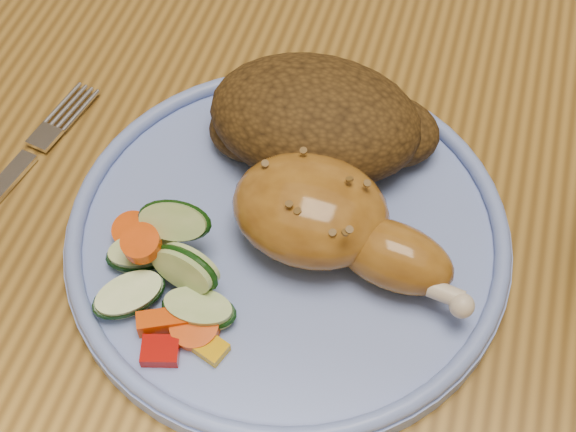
# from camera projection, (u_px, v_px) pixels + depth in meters

# --- Properties ---
(dining_table) EXTENTS (0.90, 1.40, 0.75)m
(dining_table) POSITION_uv_depth(u_px,v_px,m) (448.00, 264.00, 0.57)
(dining_table) COLOR olive
(dining_table) RESTS_ON ground
(plate) EXTENTS (0.26, 0.26, 0.01)m
(plate) POSITION_uv_depth(u_px,v_px,m) (288.00, 236.00, 0.48)
(plate) COLOR #728DDC
(plate) RESTS_ON dining_table
(plate_rim) EXTENTS (0.26, 0.26, 0.01)m
(plate_rim) POSITION_uv_depth(u_px,v_px,m) (288.00, 226.00, 0.47)
(plate_rim) COLOR #728DDC
(plate_rim) RESTS_ON plate
(chicken_leg) EXTENTS (0.15, 0.08, 0.05)m
(chicken_leg) POSITION_uv_depth(u_px,v_px,m) (330.00, 221.00, 0.45)
(chicken_leg) COLOR #A16921
(chicken_leg) RESTS_ON plate
(rice_pilaf) EXTENTS (0.14, 0.10, 0.06)m
(rice_pilaf) POSITION_uv_depth(u_px,v_px,m) (320.00, 121.00, 0.50)
(rice_pilaf) COLOR #452E11
(rice_pilaf) RESTS_ON plate
(vegetable_pile) EXTENTS (0.09, 0.10, 0.05)m
(vegetable_pile) POSITION_uv_depth(u_px,v_px,m) (165.00, 274.00, 0.44)
(vegetable_pile) COLOR #A50A05
(vegetable_pile) RESTS_ON plate
(fork) EXTENTS (0.04, 0.15, 0.00)m
(fork) POSITION_uv_depth(u_px,v_px,m) (2.00, 185.00, 0.51)
(fork) COLOR silver
(fork) RESTS_ON dining_table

